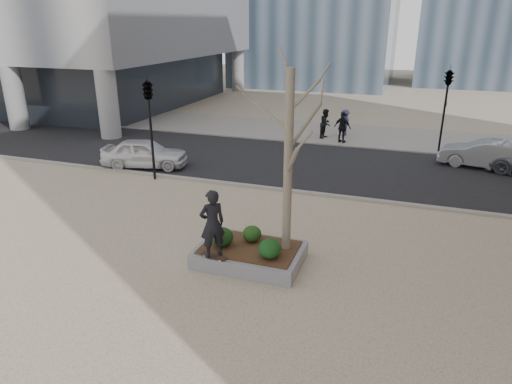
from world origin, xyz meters
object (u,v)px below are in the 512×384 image
(planter, at_px, (250,255))
(police_car, at_px, (145,153))
(skateboard, at_px, (214,257))
(skateboarder, at_px, (212,224))

(planter, xyz_separation_m, police_car, (-7.84, 7.00, 0.48))
(skateboard, bearing_deg, skateboarder, 115.43)
(planter, distance_m, skateboarder, 1.70)
(planter, bearing_deg, police_car, 138.23)
(skateboard, distance_m, skateboarder, 1.00)
(planter, height_order, police_car, police_car)
(planter, distance_m, police_car, 10.52)
(planter, relative_size, skateboard, 3.85)
(planter, height_order, skateboarder, skateboarder)
(planter, relative_size, skateboarder, 1.56)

